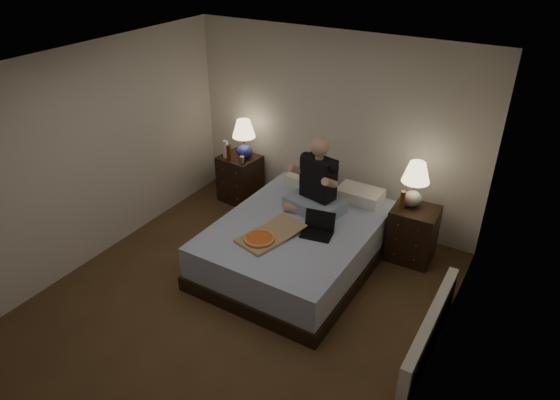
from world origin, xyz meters
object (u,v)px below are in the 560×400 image
Objects in this scene: lamp_right at (415,185)px; pizza_box at (259,239)px; lamp_left at (244,139)px; beer_bottle_right at (402,200)px; nightstand_left at (240,178)px; water_bottle at (225,149)px; laptop at (317,226)px; beer_bottle_left at (229,153)px; nightstand_right at (413,234)px; person at (316,176)px; radiator at (430,329)px; bed at (297,243)px; soda_can at (242,160)px.

pizza_box is at bearing -131.04° from lamp_right.
beer_bottle_right is (2.36, -0.24, -0.17)m from lamp_left.
water_bottle is (-0.15, -0.11, 0.47)m from nightstand_left.
lamp_right is at bearing 0.37° from water_bottle.
nightstand_left is at bearing 145.80° from pizza_box.
lamp_left is 2.38m from beer_bottle_right.
beer_bottle_right is 1.07m from laptop.
lamp_left is at bearing 174.22° from beer_bottle_right.
beer_bottle_left reaches higher than nightstand_left.
pizza_box is at bearing -135.17° from nightstand_right.
beer_bottle_left is at bearing -98.60° from nightstand_left.
water_bottle is 1.74m from person.
lamp_right is at bearing 63.81° from pizza_box.
lamp_right is at bearing 58.41° from beer_bottle_right.
person reaches higher than laptop.
lamp_left is 2.43× the size of beer_bottle_right.
beer_bottle_left is 1.00× the size of beer_bottle_right.
nightstand_left is 2.01× the size of laptop.
laptop is (1.77, -1.06, 0.33)m from nightstand_left.
radiator is at bearing 16.07° from pizza_box.
bed reaches higher than radiator.
water_bottle is 0.13m from beer_bottle_left.
soda_can is (0.07, -0.16, -0.23)m from lamp_left.
bed is 3.95× the size of lamp_right.
beer_bottle_right reaches higher than soda_can.
radiator is at bearing -21.43° from beer_bottle_left.
bed is 1.39m from nightstand_right.
bed is 0.66m from pizza_box.
nightstand_left is 0.45m from soda_can.
lamp_left is (0.09, 0.01, 0.62)m from nightstand_left.
lamp_left reaches higher than nightstand_right.
soda_can is at bearing 174.65° from person.
laptop is at bearing -129.12° from beer_bottle_right.
nightstand_right is 2.69m from beer_bottle_left.
nightstand_right is at bearing 114.88° from radiator.
soda_can reaches higher than nightstand_left.
beer_bottle_left reaches higher than soda_can.
lamp_left is 1.54m from person.
lamp_left reaches higher than bed.
laptop reaches higher than bed.
person is at bearing -22.86° from lamp_left.
water_bottle is at bearing -138.75° from nightstand_left.
beer_bottle_right is at bearing 40.65° from laptop.
lamp_right is at bearing 3.32° from nightstand_left.
nightstand_right is at bearing 34.31° from person.
nightstand_right is at bearing -0.73° from water_bottle.
nightstand_left reaches higher than bed.
beer_bottle_right is 1.03m from person.
nightstand_right is 1.28m from laptop.
nightstand_left is at bearing -172.22° from lamp_left.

